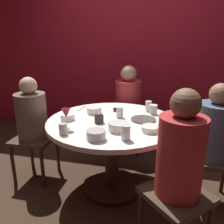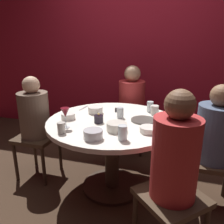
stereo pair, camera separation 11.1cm
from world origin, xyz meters
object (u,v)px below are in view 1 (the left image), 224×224
candle_holder (99,119)px  cup_near_candle (148,106)px  cup_center_front (126,133)px  cup_by_right_diner (63,129)px  bowl_rice_portion (118,127)px  dining_table (112,137)px  cup_by_left_diner (120,112)px  seated_diner_front_right (180,158)px  cup_far_edge (153,109)px  cell_phone (117,110)px  bowl_serving_large (96,135)px  bowl_small_white (150,129)px  dinner_plate (143,119)px  bowl_salad_center (94,110)px  seated_diner_back (128,99)px  wine_glass (66,114)px  seated_diner_left (32,118)px  seated_diner_right (215,132)px

candle_holder → cup_near_candle: 0.61m
cup_center_front → cup_by_right_diner: bearing=-178.1°
candle_holder → cup_by_right_diner: (-0.21, -0.32, 0.01)m
bowl_rice_portion → dining_table: bearing=114.8°
bowl_rice_portion → cup_by_left_diner: 0.33m
seated_diner_front_right → cup_far_edge: size_ratio=12.42×
cell_phone → bowl_serving_large: (0.00, -0.75, 0.03)m
bowl_small_white → cup_center_front: 0.27m
cup_near_candle → dinner_plate: bearing=-94.0°
bowl_serving_large → cup_by_right_diner: bearing=174.8°
bowl_salad_center → cup_center_front: bearing=-52.5°
dining_table → bowl_small_white: size_ratio=8.30×
bowl_small_white → dining_table: bearing=152.4°
cup_center_front → seated_diner_front_right: bearing=-26.5°
seated_diner_back → dinner_plate: 0.88m
seated_diner_front_right → wine_glass: size_ratio=6.76×
seated_diner_left → bowl_salad_center: 0.65m
cell_phone → seated_diner_back: bearing=72.4°
seated_diner_left → bowl_small_white: (1.22, -0.19, 0.07)m
cup_by_right_diner → bowl_salad_center: bearing=82.2°
candle_holder → cup_by_left_diner: 0.24m
candle_holder → cup_by_left_diner: size_ratio=0.89×
seated_diner_back → candle_holder: bearing=-5.6°
bowl_small_white → bowl_rice_portion: bowl_rice_portion is taller
bowl_serving_large → cup_center_front: size_ratio=1.28×
seated_diner_back → cup_center_front: size_ratio=9.94×
bowl_rice_portion → seated_diner_back: bearing=95.5°
candle_holder → bowl_salad_center: 0.29m
wine_glass → bowl_rice_portion: (0.44, 0.06, -0.09)m
candle_holder → cup_near_candle: cup_near_candle is taller
bowl_rice_portion → cup_center_front: (0.09, -0.16, 0.02)m
seated_diner_right → cup_by_left_diner: bearing=-6.0°
bowl_small_white → cup_by_right_diner: cup_by_right_diner is taller
seated_diner_left → bowl_rice_portion: size_ratio=6.69×
bowl_small_white → seated_diner_left: bearing=171.0°
dining_table → dinner_plate: size_ratio=5.19×
dining_table → cup_by_left_diner: size_ratio=11.90×
dining_table → seated_diner_front_right: bearing=-45.0°
candle_holder → wine_glass: 0.31m
dining_table → wine_glass: bearing=-138.1°
dining_table → bowl_salad_center: bowl_salad_center is taller
dining_table → cup_near_candle: bearing=49.1°
cell_phone → cup_by_right_diner: size_ratio=1.52×
dinner_plate → cup_far_edge: 0.23m
seated_diner_back → wine_glass: (-0.33, -1.19, 0.15)m
wine_glass → cup_center_front: size_ratio=1.53×
seated_diner_right → candle_holder: 1.01m
bowl_salad_center → cup_center_front: cup_center_front is taller
dinner_plate → bowl_salad_center: 0.52m
dining_table → candle_holder: (-0.10, -0.10, 0.20)m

